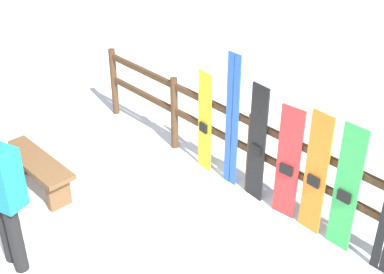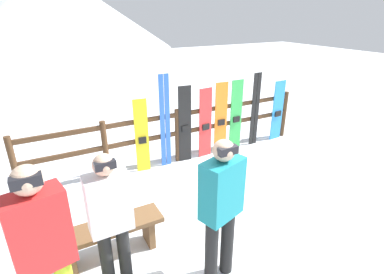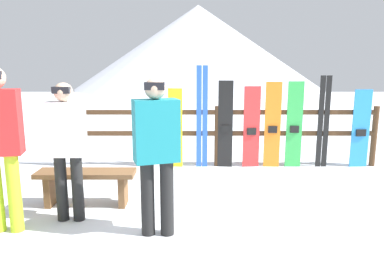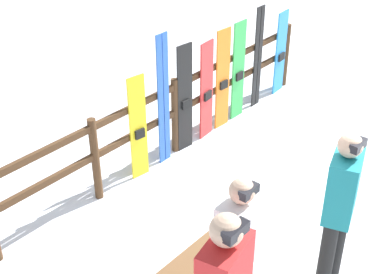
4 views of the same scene
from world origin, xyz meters
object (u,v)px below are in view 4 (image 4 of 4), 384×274
object	(u,v)px
ski_pair_blue	(163,101)
snowboard_orange	(223,80)
person_white	(239,247)
snowboard_yellow	(138,129)
person_teal	(340,201)
snowboard_red	(207,91)
bench	(199,269)
snowboard_green	(238,71)
snowboard_blue	(280,53)
ski_pair_black	(258,58)
snowboard_black_stripe	(185,99)

from	to	relation	value
ski_pair_blue	snowboard_orange	distance (m)	1.24
person_white	ski_pair_blue	size ratio (longest dim) A/B	0.90
snowboard_yellow	snowboard_orange	distance (m)	1.70
person_teal	snowboard_red	bearing A→B (deg)	62.38
person_white	bench	bearing A→B (deg)	82.74
snowboard_yellow	snowboard_green	xyz separation A→B (m)	(2.08, 0.00, 0.06)
bench	person_teal	bearing A→B (deg)	-40.45
person_white	snowboard_blue	distance (m)	4.95
person_white	snowboard_blue	world-z (taller)	person_white
snowboard_yellow	snowboard_blue	xyz separation A→B (m)	(3.25, -0.00, -0.01)
person_white	snowboard_red	size ratio (longest dim) A/B	1.12
bench	snowboard_orange	size ratio (longest dim) A/B	0.83
snowboard_orange	snowboard_red	bearing A→B (deg)	-179.99
ski_pair_black	snowboard_blue	xyz separation A→B (m)	(0.66, -0.00, -0.12)
snowboard_green	snowboard_black_stripe	bearing A→B (deg)	180.00
ski_pair_black	snowboard_black_stripe	bearing A→B (deg)	-179.89
snowboard_yellow	snowboard_blue	size ratio (longest dim) A/B	1.01
snowboard_orange	ski_pair_black	xyz separation A→B (m)	(0.89, 0.00, 0.06)
person_teal	snowboard_black_stripe	distance (m)	2.86
snowboard_orange	snowboard_green	bearing A→B (deg)	0.00
ski_pair_black	snowboard_orange	bearing A→B (deg)	-179.78
snowboard_orange	snowboard_blue	world-z (taller)	snowboard_orange
person_teal	snowboard_yellow	bearing A→B (deg)	88.37
snowboard_black_stripe	snowboard_green	distance (m)	1.21
bench	snowboard_blue	distance (m)	4.70
bench	snowboard_black_stripe	distance (m)	2.71
snowboard_orange	bench	bearing A→B (deg)	-146.24
snowboard_black_stripe	snowboard_orange	world-z (taller)	snowboard_black_stripe
snowboard_black_stripe	ski_pair_black	size ratio (longest dim) A/B	0.95
person_teal	ski_pair_black	xyz separation A→B (m)	(2.66, 2.70, -0.16)
bench	ski_pair_blue	distance (m)	2.47
person_teal	ski_pair_black	distance (m)	3.79
snowboard_black_stripe	snowboard_red	bearing A→B (deg)	-0.01
person_white	snowboard_green	bearing A→B (deg)	35.86
person_white	ski_pair_black	world-z (taller)	ski_pair_black
snowboard_red	snowboard_orange	xyz separation A→B (m)	(0.37, 0.00, 0.04)
snowboard_yellow	snowboard_blue	bearing A→B (deg)	-0.00
person_white	snowboard_yellow	world-z (taller)	person_white
snowboard_red	ski_pair_black	world-z (taller)	ski_pair_black
ski_pair_black	snowboard_blue	size ratio (longest dim) A/B	1.17
bench	snowboard_black_stripe	size ratio (longest dim) A/B	0.82
bench	person_white	size ratio (longest dim) A/B	0.78
snowboard_black_stripe	snowboard_green	xyz separation A→B (m)	(1.21, -0.00, -0.01)
ski_pair_blue	snowboard_red	distance (m)	0.89
person_white	snowboard_green	world-z (taller)	person_white
ski_pair_blue	snowboard_orange	size ratio (longest dim) A/B	1.18
snowboard_green	ski_pair_black	size ratio (longest dim) A/B	0.94
ski_pair_blue	ski_pair_black	size ratio (longest dim) A/B	1.11
ski_pair_blue	snowboard_orange	world-z (taller)	ski_pair_blue
person_teal	snowboard_blue	bearing A→B (deg)	39.02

